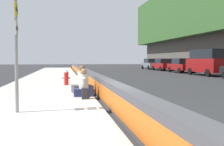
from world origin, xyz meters
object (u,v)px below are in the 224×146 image
(route_sign_post, at_px, (16,36))
(backpack, at_px, (85,94))
(fire_hydrant, at_px, (66,77))
(parked_car_midline, at_px, (181,65))
(parked_car_fourth, at_px, (208,62))
(seated_person_middle, at_px, (82,84))
(parked_car_far, at_px, (163,65))
(seated_person_foreground, at_px, (84,87))
(parked_car_farther, at_px, (151,64))

(route_sign_post, distance_m, backpack, 3.54)
(fire_hydrant, relative_size, parked_car_midline, 0.20)
(fire_hydrant, xyz_separation_m, parked_car_fourth, (8.73, -13.72, 0.77))
(route_sign_post, relative_size, seated_person_middle, 3.00)
(route_sign_post, distance_m, seated_person_middle, 4.91)
(fire_hydrant, xyz_separation_m, backpack, (-5.56, -0.63, -0.25))
(seated_person_middle, distance_m, parked_car_far, 27.56)
(seated_person_foreground, height_order, parked_car_far, parked_car_far)
(seated_person_middle, xyz_separation_m, backpack, (-1.94, 0.02, -0.18))
(seated_person_foreground, xyz_separation_m, seated_person_middle, (1.10, -0.01, 0.03))
(route_sign_post, height_order, parked_car_fourth, route_sign_post)
(parked_car_midline, bearing_deg, parked_car_fourth, 179.88)
(seated_person_foreground, relative_size, seated_person_middle, 0.91)
(route_sign_post, relative_size, parked_car_far, 0.79)
(route_sign_post, bearing_deg, parked_car_fourth, -42.57)
(parked_car_far, bearing_deg, seated_person_middle, 151.78)
(parked_car_midline, relative_size, parked_car_far, 0.99)
(backpack, height_order, parked_car_fourth, parked_car_fourth)
(seated_person_foreground, xyz_separation_m, backpack, (-0.84, 0.01, -0.15))
(fire_hydrant, xyz_separation_m, parked_car_farther, (26.34, -13.77, 0.27))
(route_sign_post, xyz_separation_m, fire_hydrant, (7.74, -1.41, -1.65))
(parked_car_fourth, xyz_separation_m, parked_car_midline, (5.95, -0.01, -0.49))
(parked_car_far, bearing_deg, parked_car_farther, -0.88)
(backpack, height_order, parked_car_far, parked_car_far)
(route_sign_post, xyz_separation_m, parked_car_far, (28.39, -15.09, -1.37))
(parked_car_far, distance_m, parked_car_farther, 5.69)
(seated_person_middle, xyz_separation_m, parked_car_midline, (18.31, -13.08, 0.35))
(fire_hydrant, xyz_separation_m, parked_car_far, (20.66, -13.68, 0.27))
(backpack, bearing_deg, seated_person_foreground, -0.74)
(parked_car_fourth, bearing_deg, backpack, 137.50)
(backpack, height_order, parked_car_midline, parked_car_midline)
(parked_car_far, bearing_deg, seated_person_foreground, 152.79)
(parked_car_midline, bearing_deg, fire_hydrant, 136.92)
(backpack, bearing_deg, seated_person_middle, -0.73)
(route_sign_post, bearing_deg, parked_car_midline, -34.03)
(parked_car_farther, bearing_deg, fire_hydrant, 152.40)
(backpack, distance_m, parked_car_far, 29.29)
(fire_hydrant, height_order, seated_person_foreground, seated_person_foreground)
(seated_person_middle, distance_m, parked_car_midline, 22.50)
(parked_car_farther, bearing_deg, route_sign_post, 155.99)
(seated_person_foreground, distance_m, backpack, 0.85)
(backpack, bearing_deg, parked_car_far, -26.47)
(parked_car_fourth, bearing_deg, seated_person_foreground, 135.79)
(parked_car_far, bearing_deg, parked_car_midline, -179.52)
(route_sign_post, xyz_separation_m, seated_person_middle, (4.12, -2.06, -1.72))
(route_sign_post, bearing_deg, seated_person_middle, -26.59)
(route_sign_post, height_order, parked_car_far, route_sign_post)
(seated_person_foreground, xyz_separation_m, parked_car_far, (25.37, -13.04, 0.38))
(seated_person_middle, bearing_deg, seated_person_foreground, 179.29)
(parked_car_far, bearing_deg, route_sign_post, 152.01)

